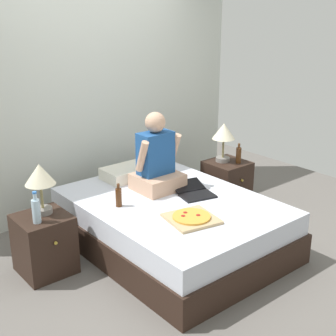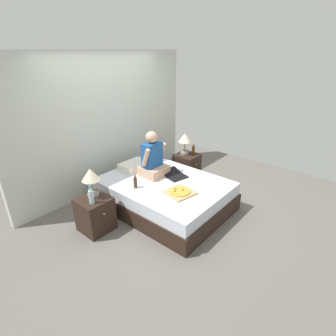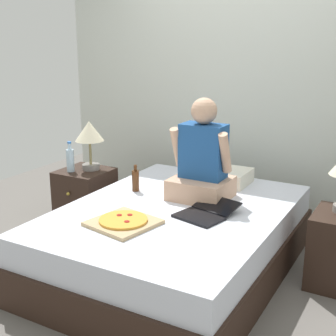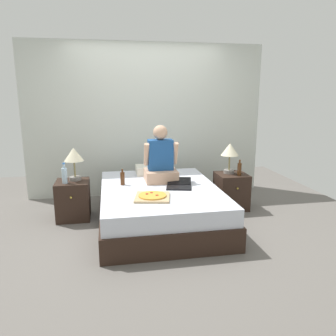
% 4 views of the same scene
% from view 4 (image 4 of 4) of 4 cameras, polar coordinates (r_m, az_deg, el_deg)
% --- Properties ---
extents(ground_plane, '(5.93, 5.93, 0.00)m').
position_cam_4_polar(ground_plane, '(4.47, -1.44, -9.43)').
color(ground_plane, '#66605B').
extents(wall_back, '(3.93, 0.12, 2.50)m').
position_cam_4_polar(wall_back, '(5.54, -3.81, 8.23)').
color(wall_back, silver).
rests_on(wall_back, ground).
extents(bed, '(1.55, 2.08, 0.49)m').
position_cam_4_polar(bed, '(4.38, -1.46, -6.49)').
color(bed, black).
rests_on(bed, ground).
extents(nightstand_left, '(0.44, 0.47, 0.53)m').
position_cam_4_polar(nightstand_left, '(4.71, -16.18, -5.34)').
color(nightstand_left, black).
rests_on(nightstand_left, ground).
extents(lamp_on_left_nightstand, '(0.26, 0.26, 0.45)m').
position_cam_4_polar(lamp_on_left_nightstand, '(4.61, -16.08, 1.89)').
color(lamp_on_left_nightstand, gray).
rests_on(lamp_on_left_nightstand, nightstand_left).
extents(water_bottle, '(0.07, 0.07, 0.28)m').
position_cam_4_polar(water_bottle, '(4.53, -17.58, -1.18)').
color(water_bottle, silver).
rests_on(water_bottle, nightstand_left).
extents(nightstand_right, '(0.44, 0.47, 0.53)m').
position_cam_4_polar(nightstand_right, '(5.01, 10.96, -3.96)').
color(nightstand_right, black).
rests_on(nightstand_right, ground).
extents(lamp_on_right_nightstand, '(0.26, 0.26, 0.45)m').
position_cam_4_polar(lamp_on_right_nightstand, '(4.91, 10.71, 2.82)').
color(lamp_on_right_nightstand, gray).
rests_on(lamp_on_right_nightstand, nightstand_right).
extents(beer_bottle, '(0.06, 0.06, 0.23)m').
position_cam_4_polar(beer_bottle, '(4.85, 12.33, -0.14)').
color(beer_bottle, '#512D14').
rests_on(beer_bottle, nightstand_right).
extents(pillow, '(0.52, 0.34, 0.12)m').
position_cam_4_polar(pillow, '(5.02, -2.57, -0.29)').
color(pillow, silver).
rests_on(pillow, bed).
extents(person_seated, '(0.47, 0.40, 0.78)m').
position_cam_4_polar(person_seated, '(4.55, -1.30, 1.27)').
color(person_seated, tan).
rests_on(person_seated, bed).
extents(laptop, '(0.41, 0.48, 0.07)m').
position_cam_4_polar(laptop, '(4.32, 1.94, -3.02)').
color(laptop, black).
rests_on(laptop, bed).
extents(pizza_box, '(0.47, 0.47, 0.05)m').
position_cam_4_polar(pizza_box, '(3.86, -2.73, -5.00)').
color(pizza_box, tan).
rests_on(pizza_box, bed).
extents(beer_bottle_on_bed, '(0.06, 0.06, 0.22)m').
position_cam_4_polar(beer_bottle_on_bed, '(4.43, -7.93, -1.78)').
color(beer_bottle_on_bed, '#4C2811').
rests_on(beer_bottle_on_bed, bed).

